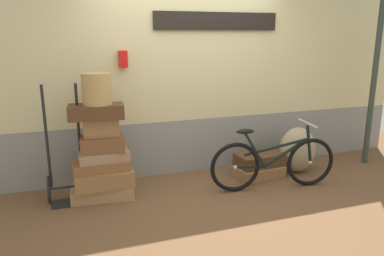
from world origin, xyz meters
name	(u,v)px	position (x,y,z in m)	size (l,w,h in m)	color
ground	(209,194)	(0.00, 0.00, -0.03)	(8.72, 5.20, 0.06)	brown
station_building	(187,67)	(0.01, 0.85, 1.43)	(6.72, 0.74, 2.85)	gray
suitcase_0	(103,191)	(-1.23, 0.27, 0.07)	(0.71, 0.37, 0.15)	#9E754C
suitcase_1	(104,178)	(-1.21, 0.24, 0.24)	(0.66, 0.36, 0.19)	olive
suitcase_2	(101,165)	(-1.23, 0.27, 0.40)	(0.63, 0.35, 0.11)	brown
suitcase_3	(104,156)	(-1.19, 0.26, 0.51)	(0.56, 0.29, 0.11)	#937051
suitcase_4	(103,144)	(-1.19, 0.27, 0.65)	(0.48, 0.29, 0.18)	brown
suitcase_5	(101,127)	(-1.20, 0.28, 0.85)	(0.39, 0.21, 0.21)	olive
suitcase_6	(96,112)	(-1.24, 0.25, 1.03)	(0.60, 0.29, 0.16)	#4C2D19
suitcase_7	(259,172)	(0.82, 0.24, 0.07)	(0.63, 0.37, 0.15)	olive
suitcase_8	(259,160)	(0.84, 0.28, 0.23)	(0.61, 0.35, 0.16)	#4C2D19
wicker_basket	(97,89)	(-1.22, 0.26, 1.28)	(0.32, 0.32, 0.34)	#A8844C
luggage_trolley	(66,176)	(-1.61, 0.32, 0.30)	(0.43, 0.38, 1.35)	black
burlap_sack	(297,150)	(1.42, 0.27, 0.31)	(0.51, 0.43, 0.63)	#9E8966
bicycle	(273,163)	(0.79, -0.15, 0.33)	(1.58, 0.46, 0.82)	black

